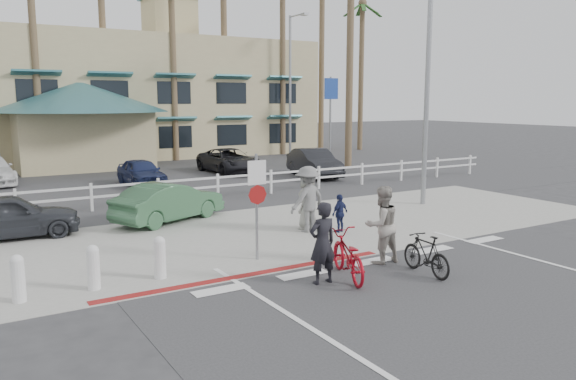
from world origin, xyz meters
TOP-DOWN VIEW (x-y plane):
  - ground at (0.00, 0.00)m, footprint 140.00×140.00m
  - bike_path at (0.00, -2.00)m, footprint 12.00×16.00m
  - sidewalk_plaza at (0.00, 4.50)m, footprint 22.00×7.00m
  - cross_street at (0.00, 8.50)m, footprint 40.00×5.00m
  - parking_lot at (0.00, 18.00)m, footprint 50.00×16.00m
  - curb_red at (-3.00, 1.20)m, footprint 7.00×0.25m
  - rail_fence at (0.50, 10.50)m, footprint 29.40×0.16m
  - building at (2.00, 31.00)m, footprint 28.00×16.00m
  - sign_post at (-2.30, 2.20)m, footprint 0.50×0.10m
  - bollard_0 at (-4.80, 2.00)m, footprint 0.26×0.26m
  - bollard_1 at (-6.20, 2.00)m, footprint 0.26×0.26m
  - bollard_2 at (-7.60, 2.00)m, footprint 0.26×0.26m
  - streetlight_0 at (6.50, 5.50)m, footprint 0.60×2.00m
  - streetlight_1 at (12.00, 24.00)m, footprint 0.60×2.00m
  - info_sign at (14.00, 22.00)m, footprint 1.20×0.16m
  - palm_3 at (-4.00, 25.00)m, footprint 4.00×4.00m
  - palm_4 at (0.00, 26.00)m, footprint 4.00×4.00m
  - palm_5 at (4.00, 25.00)m, footprint 4.00×4.00m
  - palm_6 at (8.00, 26.00)m, footprint 4.00×4.00m
  - palm_7 at (12.00, 25.00)m, footprint 4.00×4.00m
  - palm_8 at (16.00, 26.00)m, footprint 4.00×4.00m
  - palm_9 at (19.00, 25.00)m, footprint 4.00×4.00m
  - palm_11 at (11.00, 16.00)m, footprint 4.00×4.00m
  - bike_red at (-1.30, -0.10)m, footprint 1.29×2.09m
  - rider_red at (-1.96, -0.10)m, footprint 0.65×0.43m
  - bike_black at (0.37, -0.79)m, footprint 0.57×1.57m
  - rider_black at (0.11, 0.42)m, footprint 0.95×0.76m
  - pedestrian_a at (0.38, 4.04)m, footprint 1.39×0.99m
  - pedestrian_child at (1.14, 3.47)m, footprint 0.72×0.45m
  - pedestrian_b at (0.56, 4.30)m, footprint 1.02×0.96m
  - car_white_sedan at (-2.63, 7.54)m, footprint 4.04×2.76m
  - car_red_compact at (-7.25, 7.69)m, footprint 3.84×1.72m
  - lot_car_2 at (-1.13, 15.46)m, footprint 1.58×3.64m
  - lot_car_3 at (7.24, 13.88)m, footprint 2.31×4.50m
  - lot_car_5 at (4.25, 17.54)m, footprint 2.17×4.64m

SIDE VIEW (x-z plane):
  - ground at x=0.00m, z-range 0.00..0.00m
  - parking_lot at x=0.00m, z-range 0.00..0.01m
  - bike_path at x=0.00m, z-range 0.00..0.01m
  - cross_street at x=0.00m, z-range 0.00..0.01m
  - sidewalk_plaza at x=0.00m, z-range 0.00..0.01m
  - curb_red at x=-3.00m, z-range 0.00..0.02m
  - bike_black at x=0.37m, z-range 0.00..0.93m
  - bollard_0 at x=-4.80m, z-range 0.00..0.95m
  - bollard_1 at x=-6.20m, z-range 0.00..0.95m
  - bollard_2 at x=-7.60m, z-range 0.00..0.95m
  - rail_fence at x=0.50m, z-range 0.00..1.00m
  - bike_red at x=-1.30m, z-range 0.00..1.04m
  - pedestrian_child at x=1.14m, z-range 0.00..1.14m
  - lot_car_2 at x=-1.13m, z-range 0.00..1.22m
  - car_white_sedan at x=-2.63m, z-range 0.00..1.26m
  - car_red_compact at x=-7.25m, z-range 0.00..1.28m
  - lot_car_5 at x=4.25m, z-range 0.00..1.29m
  - lot_car_3 at x=7.24m, z-range 0.00..1.41m
  - pedestrian_b at x=0.56m, z-range 0.00..1.75m
  - rider_red at x=-1.96m, z-range 0.00..1.76m
  - rider_black at x=0.11m, z-range 0.00..1.86m
  - pedestrian_a at x=0.38m, z-range 0.00..1.95m
  - sign_post at x=-2.30m, z-range 0.00..2.90m
  - info_sign at x=14.00m, z-range 0.00..5.60m
  - streetlight_0 at x=6.50m, z-range 0.00..9.00m
  - streetlight_1 at x=12.00m, z-range 0.00..9.50m
  - building at x=2.00m, z-range 0.00..11.30m
  - palm_5 at x=4.00m, z-range 0.00..13.00m
  - palm_9 at x=19.00m, z-range 0.00..13.00m
  - palm_3 at x=-4.00m, z-range 0.00..14.00m
  - palm_7 at x=12.00m, z-range 0.00..14.00m
  - palm_11 at x=11.00m, z-range 0.00..14.00m
  - palm_4 at x=0.00m, z-range 0.00..15.00m
  - palm_8 at x=16.00m, z-range 0.00..15.00m
  - palm_6 at x=8.00m, z-range 0.00..17.00m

